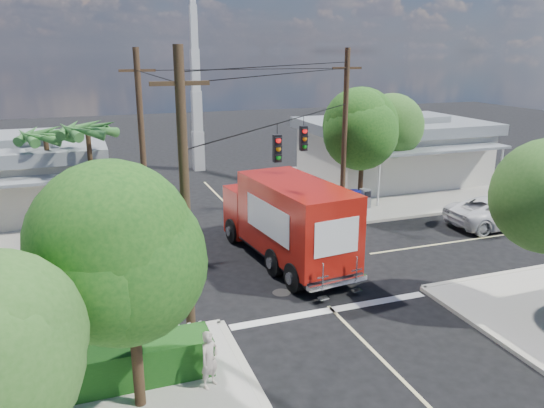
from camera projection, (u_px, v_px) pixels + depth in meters
name	position (u px, v px, depth m)	size (l,w,h in m)	color
ground	(288.00, 266.00, 22.66)	(120.00, 120.00, 0.00)	black
sidewalk_ne	(378.00, 185.00, 36.01)	(14.12, 14.12, 0.14)	#AAA59A
sidewalk_nw	(30.00, 218.00, 28.93)	(14.12, 14.12, 0.14)	#AAA59A
road_markings	(301.00, 279.00, 21.33)	(32.00, 32.00, 0.01)	beige
building_ne	(392.00, 148.00, 36.90)	(11.80, 10.20, 4.50)	beige
building_nw	(5.00, 175.00, 29.40)	(10.80, 10.20, 4.30)	beige
radio_tower	(196.00, 96.00, 39.33)	(0.80, 0.80, 17.00)	silver
tree_sw_front	(129.00, 251.00, 12.36)	(3.88, 3.78, 6.03)	#422D1C
tree_sw_back	(0.00, 339.00, 9.41)	(3.56, 3.42, 5.41)	#422D1C
tree_ne_front	(364.00, 126.00, 29.79)	(4.21, 4.14, 6.66)	#422D1C
tree_ne_back	(383.00, 129.00, 32.79)	(3.77, 3.66, 5.82)	#422D1C
palm_nw_front	(88.00, 132.00, 25.59)	(3.01, 3.08, 5.59)	#422D1C
palm_nw_back	(45.00, 138.00, 26.40)	(3.01, 3.08, 5.19)	#422D1C
utility_poles	(240.00, 154.00, 22.29)	(12.00, 10.68, 9.00)	#473321
picket_fence	(103.00, 353.00, 14.87)	(5.94, 0.06, 1.00)	silver
hedge_sw	(96.00, 369.00, 14.08)	(6.20, 1.20, 1.10)	#174614
vending_boxes	(354.00, 199.00, 30.19)	(1.90, 0.50, 1.10)	#AE0E1B
delivery_truck	(287.00, 220.00, 22.69)	(3.58, 8.73, 3.68)	black
parked_car	(499.00, 212.00, 27.60)	(2.59, 5.61, 1.56)	silver
pedestrian	(210.00, 359.00, 14.07)	(0.59, 0.39, 1.61)	beige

